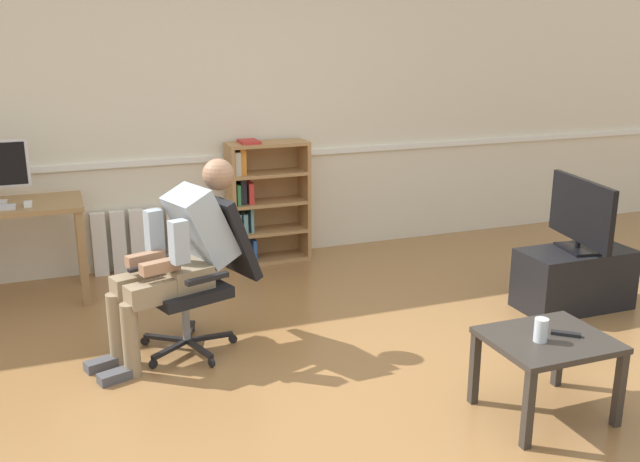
% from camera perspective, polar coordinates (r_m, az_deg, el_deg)
% --- Properties ---
extents(ground_plane, '(18.00, 18.00, 0.00)m').
position_cam_1_polar(ground_plane, '(4.12, 2.33, -12.70)').
color(ground_plane, olive).
extents(back_wall, '(12.00, 0.13, 2.70)m').
position_cam_1_polar(back_wall, '(6.17, -7.40, 9.99)').
color(back_wall, beige).
rests_on(back_wall, ground_plane).
extents(computer_mouse, '(0.06, 0.10, 0.03)m').
position_cam_1_polar(computer_mouse, '(5.48, -22.67, 2.03)').
color(computer_mouse, white).
rests_on(computer_mouse, computer_desk).
extents(bookshelf, '(0.70, 0.29, 1.08)m').
position_cam_1_polar(bookshelf, '(6.16, -4.75, 2.43)').
color(bookshelf, '#AD7F4C').
rests_on(bookshelf, ground_plane).
extents(radiator, '(0.89, 0.08, 0.54)m').
position_cam_1_polar(radiator, '(6.13, -13.92, -0.68)').
color(radiator, white).
rests_on(radiator, ground_plane).
extents(office_chair, '(0.79, 0.67, 0.98)m').
position_cam_1_polar(office_chair, '(4.52, -9.42, -2.98)').
color(office_chair, black).
rests_on(office_chair, ground_plane).
extents(person_seated, '(1.01, 0.60, 1.21)m').
position_cam_1_polar(person_seated, '(4.40, -11.44, -1.91)').
color(person_seated, '#937F60').
rests_on(person_seated, ground_plane).
extents(tv_stand, '(0.83, 0.42, 0.44)m').
position_cam_1_polar(tv_stand, '(5.49, 19.97, -3.68)').
color(tv_stand, black).
rests_on(tv_stand, ground_plane).
extents(tv_screen, '(0.25, 0.76, 0.52)m').
position_cam_1_polar(tv_screen, '(5.35, 20.48, 1.33)').
color(tv_screen, black).
rests_on(tv_screen, tv_stand).
extents(coffee_table, '(0.62, 0.53, 0.45)m').
position_cam_1_polar(coffee_table, '(3.89, 18.03, -9.13)').
color(coffee_table, '#332D28').
rests_on(coffee_table, ground_plane).
extents(drinking_glass, '(0.07, 0.07, 0.12)m').
position_cam_1_polar(drinking_glass, '(3.78, 17.54, -7.69)').
color(drinking_glass, silver).
rests_on(drinking_glass, coffee_table).
extents(spare_remote, '(0.14, 0.12, 0.02)m').
position_cam_1_polar(spare_remote, '(3.91, 19.37, -7.90)').
color(spare_remote, black).
rests_on(spare_remote, coffee_table).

